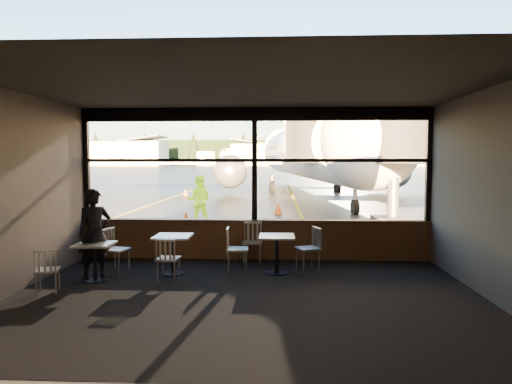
# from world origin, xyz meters

# --- Properties ---
(ground_plane) EXTENTS (520.00, 520.00, 0.00)m
(ground_plane) POSITION_xyz_m (0.00, 120.00, 0.00)
(ground_plane) COLOR black
(ground_plane) RESTS_ON ground
(carpet_floor) EXTENTS (8.00, 6.00, 0.01)m
(carpet_floor) POSITION_xyz_m (0.00, -3.00, 0.01)
(carpet_floor) COLOR black
(carpet_floor) RESTS_ON ground
(ceiling) EXTENTS (8.00, 6.00, 0.04)m
(ceiling) POSITION_xyz_m (0.00, -3.00, 3.50)
(ceiling) COLOR #38332D
(ceiling) RESTS_ON ground
(wall_left) EXTENTS (0.04, 6.00, 3.50)m
(wall_left) POSITION_xyz_m (-4.00, -3.00, 1.75)
(wall_left) COLOR #4B433C
(wall_left) RESTS_ON ground
(wall_right) EXTENTS (0.04, 6.00, 3.50)m
(wall_right) POSITION_xyz_m (4.00, -3.00, 1.75)
(wall_right) COLOR #4B433C
(wall_right) RESTS_ON ground
(wall_back) EXTENTS (8.00, 0.04, 3.50)m
(wall_back) POSITION_xyz_m (0.00, -6.00, 1.75)
(wall_back) COLOR #4B433C
(wall_back) RESTS_ON ground
(window_sill) EXTENTS (8.00, 0.28, 0.90)m
(window_sill) POSITION_xyz_m (0.00, 0.00, 0.45)
(window_sill) COLOR #5A331B
(window_sill) RESTS_ON ground
(window_header) EXTENTS (8.00, 0.18, 0.30)m
(window_header) POSITION_xyz_m (0.00, 0.00, 3.35)
(window_header) COLOR black
(window_header) RESTS_ON ground
(mullion_left) EXTENTS (0.12, 0.12, 2.60)m
(mullion_left) POSITION_xyz_m (-3.95, 0.00, 2.20)
(mullion_left) COLOR black
(mullion_left) RESTS_ON ground
(mullion_centre) EXTENTS (0.12, 0.12, 2.60)m
(mullion_centre) POSITION_xyz_m (0.00, 0.00, 2.20)
(mullion_centre) COLOR black
(mullion_centre) RESTS_ON ground
(mullion_right) EXTENTS (0.12, 0.12, 2.60)m
(mullion_right) POSITION_xyz_m (3.95, 0.00, 2.20)
(mullion_right) COLOR black
(mullion_right) RESTS_ON ground
(window_transom) EXTENTS (8.00, 0.10, 0.08)m
(window_transom) POSITION_xyz_m (0.00, 0.00, 2.30)
(window_transom) COLOR black
(window_transom) RESTS_ON ground
(airliner) EXTENTS (34.24, 39.72, 11.24)m
(airliner) POSITION_xyz_m (2.57, 21.15, 5.62)
(airliner) COLOR white
(airliner) RESTS_ON ground_plane
(jet_bridge) EXTENTS (8.39, 10.25, 4.47)m
(jet_bridge) POSITION_xyz_m (3.60, 5.50, 2.24)
(jet_bridge) COLOR #2E2E30
(jet_bridge) RESTS_ON ground_plane
(cafe_table_near) EXTENTS (0.71, 0.71, 0.78)m
(cafe_table_near) POSITION_xyz_m (0.52, -1.34, 0.39)
(cafe_table_near) COLOR #A8A29A
(cafe_table_near) RESTS_ON carpet_floor
(cafe_table_mid) EXTENTS (0.72, 0.72, 0.79)m
(cafe_table_mid) POSITION_xyz_m (-1.57, -1.51, 0.40)
(cafe_table_mid) COLOR #A59F98
(cafe_table_mid) RESTS_ON carpet_floor
(cafe_table_left) EXTENTS (0.67, 0.67, 0.73)m
(cafe_table_left) POSITION_xyz_m (-2.93, -2.12, 0.37)
(cafe_table_left) COLOR #AAA69C
(cafe_table_left) RESTS_ON carpet_floor
(chair_near_e) EXTENTS (0.65, 0.65, 0.91)m
(chair_near_e) POSITION_xyz_m (1.16, -1.07, 0.46)
(chair_near_e) COLOR #ACA69B
(chair_near_e) RESTS_ON carpet_floor
(chair_near_w) EXTENTS (0.53, 0.53, 0.92)m
(chair_near_w) POSITION_xyz_m (-0.29, -1.22, 0.46)
(chair_near_w) COLOR #BBB5A9
(chair_near_w) RESTS_ON carpet_floor
(chair_near_n) EXTENTS (0.50, 0.50, 0.92)m
(chair_near_n) POSITION_xyz_m (-0.03, -0.41, 0.46)
(chair_near_n) COLOR beige
(chair_near_n) RESTS_ON carpet_floor
(chair_mid_s) EXTENTS (0.49, 0.49, 0.85)m
(chair_mid_s) POSITION_xyz_m (-1.54, -2.02, 0.42)
(chair_mid_s) COLOR #BDB7AA
(chair_mid_s) RESTS_ON carpet_floor
(chair_mid_w) EXTENTS (0.61, 0.61, 0.91)m
(chair_mid_w) POSITION_xyz_m (-2.78, -1.36, 0.45)
(chair_mid_w) COLOR #BBB7A9
(chair_mid_w) RESTS_ON carpet_floor
(chair_left_s) EXTENTS (0.54, 0.54, 0.80)m
(chair_left_s) POSITION_xyz_m (-3.44, -2.92, 0.40)
(chair_left_s) COLOR #B2ADA1
(chair_left_s) RESTS_ON carpet_floor
(passenger) EXTENTS (0.76, 0.73, 1.76)m
(passenger) POSITION_xyz_m (-3.00, -1.92, 0.88)
(passenger) COLOR black
(passenger) RESTS_ON carpet_floor
(ground_crew) EXTENTS (0.92, 0.74, 1.78)m
(ground_crew) POSITION_xyz_m (-2.24, 5.38, 0.89)
(ground_crew) COLOR #BFF219
(ground_crew) RESTS_ON ground_plane
(cone_nose) EXTENTS (0.35, 0.35, 0.48)m
(cone_nose) POSITION_xyz_m (0.55, 8.93, 0.24)
(cone_nose) COLOR orange
(cone_nose) RESTS_ON ground_plane
(cone_wing) EXTENTS (0.32, 0.32, 0.44)m
(cone_wing) POSITION_xyz_m (-5.50, 19.04, 0.22)
(cone_wing) COLOR #FB5B07
(cone_wing) RESTS_ON ground_plane
(hangar_left) EXTENTS (45.00, 18.00, 11.00)m
(hangar_left) POSITION_xyz_m (-70.00, 180.00, 5.50)
(hangar_left) COLOR silver
(hangar_left) RESTS_ON ground_plane
(hangar_mid) EXTENTS (38.00, 15.00, 10.00)m
(hangar_mid) POSITION_xyz_m (0.00, 185.00, 5.00)
(hangar_mid) COLOR silver
(hangar_mid) RESTS_ON ground_plane
(hangar_right) EXTENTS (50.00, 20.00, 12.00)m
(hangar_right) POSITION_xyz_m (60.00, 178.00, 6.00)
(hangar_right) COLOR silver
(hangar_right) RESTS_ON ground_plane
(fuel_tank_a) EXTENTS (8.00, 8.00, 6.00)m
(fuel_tank_a) POSITION_xyz_m (-30.00, 182.00, 3.00)
(fuel_tank_a) COLOR silver
(fuel_tank_a) RESTS_ON ground_plane
(fuel_tank_b) EXTENTS (8.00, 8.00, 6.00)m
(fuel_tank_b) POSITION_xyz_m (-20.00, 182.00, 3.00)
(fuel_tank_b) COLOR silver
(fuel_tank_b) RESTS_ON ground_plane
(fuel_tank_c) EXTENTS (8.00, 8.00, 6.00)m
(fuel_tank_c) POSITION_xyz_m (-10.00, 182.00, 3.00)
(fuel_tank_c) COLOR silver
(fuel_tank_c) RESTS_ON ground_plane
(treeline) EXTENTS (360.00, 3.00, 12.00)m
(treeline) POSITION_xyz_m (0.00, 210.00, 6.00)
(treeline) COLOR black
(treeline) RESTS_ON ground_plane
(cone_extra) EXTENTS (0.39, 0.39, 0.54)m
(cone_extra) POSITION_xyz_m (-2.66, 5.15, 0.27)
(cone_extra) COLOR red
(cone_extra) RESTS_ON ground_plane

